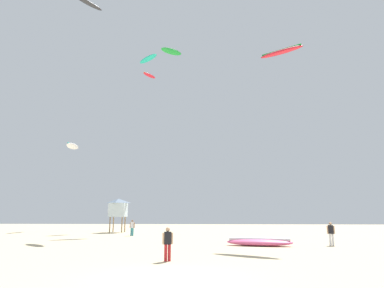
{
  "coord_description": "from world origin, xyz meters",
  "views": [
    {
      "loc": [
        1.72,
        -13.23,
        2.38
      ],
      "look_at": [
        0.0,
        19.66,
        9.16
      ],
      "focal_mm": 31.36,
      "sensor_mm": 36.0,
      "label": 1
    }
  ],
  "objects_px": {
    "person_midground": "(331,232)",
    "kite_aloft_0": "(73,146)",
    "person_foreground": "(168,241)",
    "person_left": "(132,226)",
    "kite_aloft_1": "(88,3)",
    "kite_aloft_5": "(149,75)",
    "kite_aloft_4": "(171,51)",
    "kite_grounded_near": "(259,242)",
    "kite_aloft_2": "(281,52)",
    "kite_aloft_3": "(148,59)",
    "lifeguard_tower": "(118,207)"
  },
  "relations": [
    {
      "from": "lifeguard_tower",
      "to": "kite_aloft_0",
      "type": "distance_m",
      "value": 13.47
    },
    {
      "from": "kite_aloft_2",
      "to": "kite_aloft_5",
      "type": "bearing_deg",
      "value": 128.48
    },
    {
      "from": "lifeguard_tower",
      "to": "kite_aloft_5",
      "type": "distance_m",
      "value": 22.39
    },
    {
      "from": "kite_aloft_5",
      "to": "person_midground",
      "type": "bearing_deg",
      "value": -51.96
    },
    {
      "from": "person_left",
      "to": "kite_aloft_4",
      "type": "height_order",
      "value": "kite_aloft_4"
    },
    {
      "from": "kite_grounded_near",
      "to": "kite_aloft_1",
      "type": "height_order",
      "value": "kite_aloft_1"
    },
    {
      "from": "person_left",
      "to": "kite_aloft_0",
      "type": "xyz_separation_m",
      "value": [
        -11.93,
        11.39,
        11.09
      ]
    },
    {
      "from": "kite_aloft_0",
      "to": "kite_aloft_4",
      "type": "distance_m",
      "value": 20.27
    },
    {
      "from": "kite_grounded_near",
      "to": "kite_aloft_2",
      "type": "relative_size",
      "value": 1.2
    },
    {
      "from": "person_midground",
      "to": "kite_aloft_5",
      "type": "relative_size",
      "value": 0.62
    },
    {
      "from": "person_left",
      "to": "kite_aloft_1",
      "type": "xyz_separation_m",
      "value": [
        -6.35,
        -0.31,
        26.6
      ]
    },
    {
      "from": "kite_aloft_1",
      "to": "kite_aloft_3",
      "type": "bearing_deg",
      "value": 8.77
    },
    {
      "from": "kite_aloft_3",
      "to": "kite_aloft_4",
      "type": "distance_m",
      "value": 10.08
    },
    {
      "from": "lifeguard_tower",
      "to": "kite_aloft_4",
      "type": "height_order",
      "value": "kite_aloft_4"
    },
    {
      "from": "kite_grounded_near",
      "to": "person_left",
      "type": "bearing_deg",
      "value": 138.56
    },
    {
      "from": "person_left",
      "to": "kite_aloft_1",
      "type": "relative_size",
      "value": 0.42
    },
    {
      "from": "kite_aloft_4",
      "to": "person_foreground",
      "type": "bearing_deg",
      "value": -83.3
    },
    {
      "from": "person_left",
      "to": "kite_grounded_near",
      "type": "bearing_deg",
      "value": -123.11
    },
    {
      "from": "kite_aloft_0",
      "to": "kite_aloft_1",
      "type": "xyz_separation_m",
      "value": [
        5.58,
        -11.7,
        15.5
      ]
    },
    {
      "from": "person_left",
      "to": "kite_aloft_4",
      "type": "relative_size",
      "value": 0.5
    },
    {
      "from": "kite_aloft_3",
      "to": "person_left",
      "type": "bearing_deg",
      "value": -141.45
    },
    {
      "from": "person_foreground",
      "to": "kite_aloft_3",
      "type": "bearing_deg",
      "value": 173.15
    },
    {
      "from": "person_foreground",
      "to": "person_midground",
      "type": "bearing_deg",
      "value": 106.97
    },
    {
      "from": "kite_aloft_2",
      "to": "kite_aloft_4",
      "type": "height_order",
      "value": "kite_aloft_4"
    },
    {
      "from": "person_left",
      "to": "kite_aloft_4",
      "type": "distance_m",
      "value": 26.63
    },
    {
      "from": "kite_grounded_near",
      "to": "kite_aloft_2",
      "type": "bearing_deg",
      "value": 48.98
    },
    {
      "from": "person_midground",
      "to": "kite_aloft_1",
      "type": "xyz_separation_m",
      "value": [
        -23.67,
        9.53,
        26.56
      ]
    },
    {
      "from": "lifeguard_tower",
      "to": "person_left",
      "type": "bearing_deg",
      "value": -62.33
    },
    {
      "from": "kite_aloft_2",
      "to": "kite_aloft_5",
      "type": "height_order",
      "value": "kite_aloft_5"
    },
    {
      "from": "person_foreground",
      "to": "lifeguard_tower",
      "type": "distance_m",
      "value": 26.82
    },
    {
      "from": "person_left",
      "to": "kite_aloft_3",
      "type": "height_order",
      "value": "kite_aloft_3"
    },
    {
      "from": "kite_aloft_0",
      "to": "kite_aloft_5",
      "type": "relative_size",
      "value": 1.34
    },
    {
      "from": "person_foreground",
      "to": "lifeguard_tower",
      "type": "xyz_separation_m",
      "value": [
        -9.42,
        25.03,
        2.08
      ]
    },
    {
      "from": "kite_aloft_0",
      "to": "kite_aloft_3",
      "type": "relative_size",
      "value": 1.24
    },
    {
      "from": "person_foreground",
      "to": "person_left",
      "type": "height_order",
      "value": "person_foreground"
    },
    {
      "from": "lifeguard_tower",
      "to": "kite_aloft_3",
      "type": "height_order",
      "value": "kite_aloft_3"
    },
    {
      "from": "person_midground",
      "to": "kite_aloft_4",
      "type": "xyz_separation_m",
      "value": [
        -14.49,
        19.1,
        24.78
      ]
    },
    {
      "from": "lifeguard_tower",
      "to": "kite_aloft_5",
      "type": "xyz_separation_m",
      "value": [
        2.09,
        7.53,
        20.99
      ]
    },
    {
      "from": "person_left",
      "to": "kite_aloft_5",
      "type": "distance_m",
      "value": 26.93
    },
    {
      "from": "person_midground",
      "to": "person_left",
      "type": "height_order",
      "value": "person_midground"
    },
    {
      "from": "kite_aloft_3",
      "to": "person_foreground",
      "type": "bearing_deg",
      "value": -75.44
    },
    {
      "from": "kite_aloft_5",
      "to": "person_left",
      "type": "bearing_deg",
      "value": -84.99
    },
    {
      "from": "lifeguard_tower",
      "to": "kite_aloft_2",
      "type": "relative_size",
      "value": 1.0
    },
    {
      "from": "kite_aloft_1",
      "to": "kite_grounded_near",
      "type": "bearing_deg",
      "value": -29.16
    },
    {
      "from": "kite_aloft_0",
      "to": "kite_aloft_2",
      "type": "xyz_separation_m",
      "value": [
        27.07,
        -18.13,
        5.17
      ]
    },
    {
      "from": "person_midground",
      "to": "kite_aloft_0",
      "type": "xyz_separation_m",
      "value": [
        -29.25,
        21.24,
        11.06
      ]
    },
    {
      "from": "kite_aloft_4",
      "to": "kite_aloft_5",
      "type": "bearing_deg",
      "value": 131.42
    },
    {
      "from": "kite_aloft_5",
      "to": "kite_aloft_4",
      "type": "bearing_deg",
      "value": -48.58
    },
    {
      "from": "kite_aloft_3",
      "to": "kite_aloft_4",
      "type": "bearing_deg",
      "value": 77.99
    },
    {
      "from": "kite_aloft_1",
      "to": "kite_aloft_5",
      "type": "distance_m",
      "value": 15.46
    }
  ]
}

